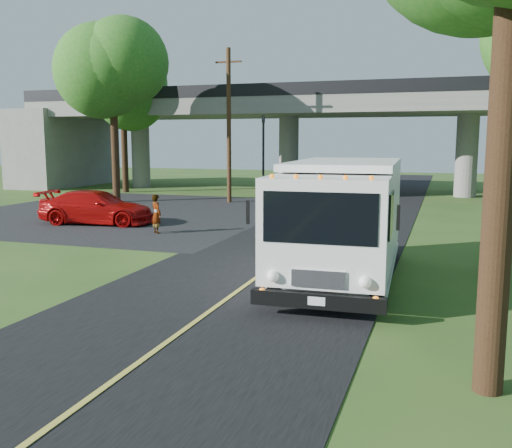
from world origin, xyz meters
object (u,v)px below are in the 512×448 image
at_px(traffic_signal, 263,148).
at_px(pedestrian, 156,214).
at_px(utility_pole, 229,125).
at_px(tree_left_lot, 114,67).
at_px(red_sedan, 97,207).
at_px(step_van, 342,216).
at_px(tree_left_far, 124,86).

height_order(traffic_signal, pedestrian, traffic_signal).
relative_size(traffic_signal, utility_pole, 0.58).
distance_m(utility_pole, tree_left_lot, 7.43).
height_order(traffic_signal, utility_pole, utility_pole).
xyz_separation_m(traffic_signal, pedestrian, (-0.16, -13.60, -2.41)).
bearing_deg(red_sedan, utility_pole, -21.67).
xyz_separation_m(step_van, pedestrian, (-8.35, 5.26, -0.93)).
bearing_deg(step_van, pedestrian, 145.38).
relative_size(traffic_signal, pedestrian, 3.30).
relative_size(tree_left_far, pedestrian, 6.27).
relative_size(red_sedan, pedestrian, 3.25).
height_order(utility_pole, red_sedan, utility_pole).
xyz_separation_m(tree_left_lot, step_van, (15.99, -14.70, -6.18)).
xyz_separation_m(red_sedan, pedestrian, (3.78, -1.52, 0.04)).
relative_size(utility_pole, step_van, 1.18).
bearing_deg(pedestrian, red_sedan, 15.10).
xyz_separation_m(tree_left_lot, red_sedan, (3.86, -7.92, -7.16)).
height_order(utility_pole, pedestrian, utility_pole).
distance_m(utility_pole, step_van, 19.66).
bearing_deg(tree_left_lot, utility_pole, 18.97).
height_order(tree_left_lot, pedestrian, tree_left_lot).
relative_size(tree_left_far, red_sedan, 1.93).
xyz_separation_m(tree_left_far, step_van, (18.99, -20.70, -5.73)).
height_order(tree_left_lot, tree_left_far, tree_left_lot).
bearing_deg(tree_left_far, traffic_signal, -9.65).
bearing_deg(pedestrian, utility_pole, -46.43).
xyz_separation_m(traffic_signal, red_sedan, (-3.94, -12.09, -2.46)).
relative_size(utility_pole, tree_left_far, 0.91).
xyz_separation_m(step_van, red_sedan, (-12.13, 6.78, -0.98)).
bearing_deg(tree_left_far, tree_left_lot, -63.43).
bearing_deg(tree_left_far, step_van, -47.46).
distance_m(tree_left_far, pedestrian, 19.90).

